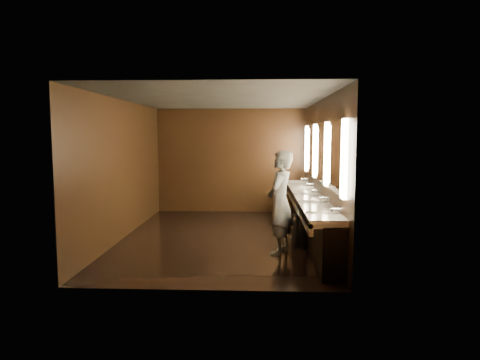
{
  "coord_description": "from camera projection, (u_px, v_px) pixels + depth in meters",
  "views": [
    {
      "loc": [
        0.74,
        -8.57,
        2.09
      ],
      "look_at": [
        0.37,
        0.0,
        1.19
      ],
      "focal_mm": 32.0,
      "sensor_mm": 36.0,
      "label": 1
    }
  ],
  "objects": [
    {
      "name": "floor",
      "position": [
        222.0,
        237.0,
        8.77
      ],
      "size": [
        6.0,
        6.0,
        0.0
      ],
      "primitive_type": "plane",
      "color": "black",
      "rests_on": "ground"
    },
    {
      "name": "ceiling",
      "position": [
        221.0,
        99.0,
        8.48
      ],
      "size": [
        4.0,
        6.0,
        0.02
      ],
      "primitive_type": "cube",
      "color": "#2D2D2B",
      "rests_on": "wall_back"
    },
    {
      "name": "wall_back",
      "position": [
        231.0,
        161.0,
        11.6
      ],
      "size": [
        4.0,
        0.02,
        2.8
      ],
      "primitive_type": "cube",
      "color": "black",
      "rests_on": "floor"
    },
    {
      "name": "wall_front",
      "position": [
        202.0,
        188.0,
        5.64
      ],
      "size": [
        4.0,
        0.02,
        2.8
      ],
      "primitive_type": "cube",
      "color": "black",
      "rests_on": "floor"
    },
    {
      "name": "wall_left",
      "position": [
        124.0,
        169.0,
        8.71
      ],
      "size": [
        0.02,
        6.0,
        2.8
      ],
      "primitive_type": "cube",
      "color": "black",
      "rests_on": "floor"
    },
    {
      "name": "wall_right",
      "position": [
        321.0,
        170.0,
        8.54
      ],
      "size": [
        0.02,
        6.0,
        2.8
      ],
      "primitive_type": "cube",
      "color": "black",
      "rests_on": "floor"
    },
    {
      "name": "sink_counter",
      "position": [
        310.0,
        214.0,
        8.64
      ],
      "size": [
        0.55,
        5.4,
        1.01
      ],
      "color": "black",
      "rests_on": "floor"
    },
    {
      "name": "mirror_band",
      "position": [
        321.0,
        152.0,
        8.5
      ],
      "size": [
        0.06,
        5.03,
        1.15
      ],
      "color": "#FDE4B4",
      "rests_on": "wall_right"
    },
    {
      "name": "person",
      "position": [
        280.0,
        202.0,
        7.52
      ],
      "size": [
        0.64,
        0.78,
        1.82
      ],
      "primitive_type": "imported",
      "rotation": [
        0.0,
        0.0,
        -1.94
      ],
      "color": "#7D96BB",
      "rests_on": "floor"
    },
    {
      "name": "trash_bin",
      "position": [
        303.0,
        231.0,
        8.02
      ],
      "size": [
        0.51,
        0.51,
        0.62
      ],
      "primitive_type": "cylinder",
      "rotation": [
        0.0,
        0.0,
        0.34
      ],
      "color": "black",
      "rests_on": "floor"
    }
  ]
}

